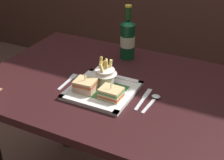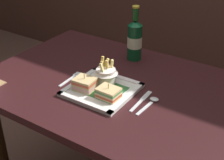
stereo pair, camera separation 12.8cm
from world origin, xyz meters
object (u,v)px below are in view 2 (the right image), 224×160
at_px(fries_cup, 106,73).
at_px(spoon, 152,102).
at_px(dining_table, 121,118).
at_px(knife, 142,100).
at_px(beer_bottle, 135,39).
at_px(sandwich_half_left, 85,84).
at_px(sandwich_half_right, 108,93).
at_px(square_plate, 102,90).
at_px(fork, 71,78).

bearing_deg(fries_cup, spoon, -4.24).
height_order(dining_table, knife, knife).
height_order(beer_bottle, knife, beer_bottle).
xyz_separation_m(sandwich_half_left, knife, (0.22, 0.06, -0.03)).
relative_size(sandwich_half_left, sandwich_half_right, 1.00).
height_order(square_plate, fork, square_plate).
height_order(knife, spoon, spoon).
xyz_separation_m(sandwich_half_right, beer_bottle, (-0.10, 0.37, 0.07)).
relative_size(sandwich_half_right, fries_cup, 0.78).
height_order(square_plate, fries_cup, fries_cup).
bearing_deg(dining_table, square_plate, -120.31).
bearing_deg(beer_bottle, square_plate, -83.11).
distance_m(fries_cup, beer_bottle, 0.28).
height_order(dining_table, sandwich_half_right, sandwich_half_right).
bearing_deg(square_plate, sandwich_half_right, -32.81).
height_order(fork, spoon, spoon).
height_order(fries_cup, spoon, fries_cup).
bearing_deg(fork, knife, 2.60).
distance_m(square_plate, sandwich_half_left, 0.07).
xyz_separation_m(sandwich_half_left, fries_cup, (0.04, 0.09, 0.02)).
relative_size(square_plate, sandwich_half_left, 2.95).
height_order(sandwich_half_right, spoon, sandwich_half_right).
height_order(fries_cup, fork, fries_cup).
relative_size(square_plate, knife, 1.55).
distance_m(fork, spoon, 0.37).
bearing_deg(sandwich_half_left, sandwich_half_right, 0.00).
bearing_deg(beer_bottle, sandwich_half_left, -92.62).
bearing_deg(dining_table, fork, -162.97).
bearing_deg(sandwich_half_left, square_plate, 32.81).
relative_size(square_plate, sandwich_half_right, 2.96).
distance_m(sandwich_half_right, beer_bottle, 0.39).
xyz_separation_m(dining_table, sandwich_half_right, (0.01, -0.12, 0.19)).
xyz_separation_m(square_plate, spoon, (0.21, 0.04, -0.00)).
bearing_deg(spoon, fork, -176.64).
xyz_separation_m(square_plate, beer_bottle, (-0.04, 0.33, 0.09)).
bearing_deg(spoon, sandwich_half_right, -154.30).
xyz_separation_m(sandwich_half_left, fork, (-0.11, 0.05, -0.03)).
distance_m(sandwich_half_right, fries_cup, 0.12).
relative_size(beer_bottle, spoon, 1.92).
bearing_deg(square_plate, fries_cup, 106.22).
height_order(dining_table, beer_bottle, beer_bottle).
bearing_deg(knife, square_plate, -170.38).
xyz_separation_m(dining_table, beer_bottle, (-0.09, 0.25, 0.26)).
height_order(sandwich_half_left, sandwich_half_right, sandwich_half_left).
xyz_separation_m(fork, knife, (0.34, 0.02, 0.00)).
distance_m(square_plate, knife, 0.17).
distance_m(sandwich_half_left, beer_bottle, 0.37).
bearing_deg(fork, sandwich_half_left, -23.80).
bearing_deg(fork, spoon, 3.36).
bearing_deg(sandwich_half_left, beer_bottle, 87.38).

